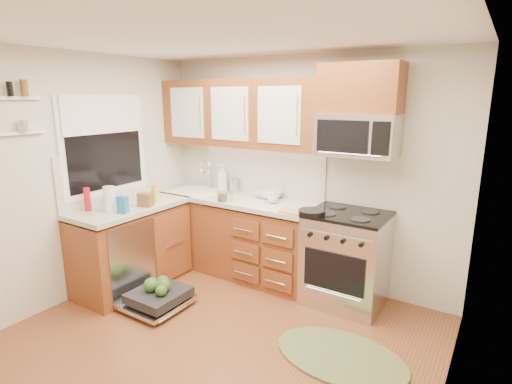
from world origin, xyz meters
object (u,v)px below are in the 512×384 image
Objects in this scene: skillet at (312,212)px; dishwasher at (156,298)px; range at (346,258)px; paper_towel_roll at (110,199)px; microwave at (357,135)px; rug at (340,356)px; stock_pot at (225,196)px; cutting_board at (293,212)px; bowl_a at (265,195)px; sink at (198,201)px; cup at (273,199)px; bowl_b at (270,195)px; upper_cabinets at (239,113)px.

dishwasher is at bearing -145.07° from skillet.
paper_towel_roll is at bearing -151.13° from range.
microwave is 0.70× the size of rug.
stock_pot is 0.71× the size of paper_towel_roll.
cutting_board is 1.14× the size of bowl_a.
sink is 2.39× the size of skillet.
bowl_b is at bearing 127.12° from cup.
skillet is (-0.28, -0.25, 0.50)m from range.
skillet is at bearing -8.28° from sink.
cup reaches higher than sink.
skillet is at bearing 26.51° from paper_towel_roll.
skillet is 2.23× the size of cup.
microwave is 1.23m from bowl_b.
range reaches higher than cutting_board.
dishwasher is 1.62m from bowl_a.
sink is at bearing -163.55° from upper_cabinets.
cup is (-0.58, 0.25, -0.00)m from skillet.
cutting_board is at bearing -21.42° from upper_cabinets.
range reaches higher than dishwasher.
upper_cabinets is 2.73m from rug.
cup is at bearing 156.98° from skillet.
rug is 4.25× the size of paper_towel_roll.
bowl_b is (-0.99, 0.05, -0.73)m from microwave.
rug is (2.24, -0.88, -0.79)m from sink.
paper_towel_roll is 1.70m from cup.
cutting_board is (-0.22, 0.04, -0.04)m from skillet.
microwave reaches higher than cup.
rug is at bearing -39.25° from bowl_b.
stock_pot is (-1.36, -0.33, -0.72)m from microwave.
stock_pot is 0.68× the size of bowl_b.
sink is 1.19m from paper_towel_roll.
stock_pot reaches higher than dishwasher.
paper_towel_roll is at bearing -153.49° from skillet.
cup is at bearing -52.88° from bowl_b.
upper_cabinets is at bearing 160.65° from skillet.
microwave is 2.13m from sink.
range is 2.47m from paper_towel_roll.
dishwasher is 2.97× the size of bowl_a.
rug is at bearing -31.18° from upper_cabinets.
paper_towel_roll is at bearing -149.36° from cutting_board.
bowl_a reaches higher than range.
range is 0.62m from skillet.
range is 3.71× the size of paper_towel_roll.
cutting_board is (-0.50, -0.21, 0.46)m from range.
dishwasher is 2.60× the size of cutting_board.
microwave reaches higher than dishwasher.
range is at bearing 0.30° from sink.
upper_cabinets is 17.65× the size of cup.
paper_towel_roll is (-0.74, -0.95, 0.07)m from stock_pot.
dishwasher is at bearing -121.10° from cup.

